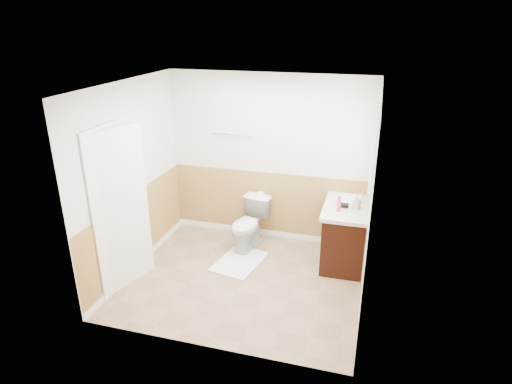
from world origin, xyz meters
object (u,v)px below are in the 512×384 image
(toilet, at_px, (249,225))
(bath_mat, at_px, (239,262))
(vanity_cabinet, at_px, (345,233))
(soap_dispenser, at_px, (357,202))
(lotion_bottle, at_px, (339,203))

(toilet, xyz_separation_m, bath_mat, (-0.00, -0.46, -0.36))
(vanity_cabinet, bearing_deg, bath_mat, -160.32)
(toilet, bearing_deg, soap_dispenser, 8.17)
(toilet, relative_size, lotion_bottle, 3.36)
(bath_mat, bearing_deg, vanity_cabinet, 19.68)
(bath_mat, height_order, lotion_bottle, lotion_bottle)
(toilet, relative_size, vanity_cabinet, 0.67)
(bath_mat, relative_size, lotion_bottle, 3.64)
(bath_mat, distance_m, vanity_cabinet, 1.53)
(lotion_bottle, xyz_separation_m, soap_dispenser, (0.22, 0.16, -0.02))
(bath_mat, bearing_deg, soap_dispenser, 14.04)
(bath_mat, distance_m, soap_dispenser, 1.82)
(soap_dispenser, bearing_deg, bath_mat, -165.96)
(lotion_bottle, bearing_deg, bath_mat, -170.26)
(vanity_cabinet, bearing_deg, soap_dispenser, -44.94)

